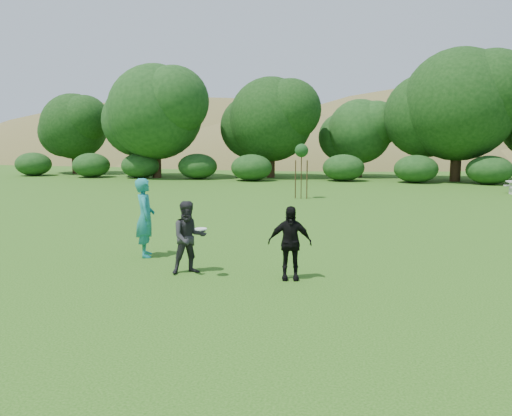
{
  "coord_description": "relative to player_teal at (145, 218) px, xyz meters",
  "views": [
    {
      "loc": [
        2.8,
        -10.98,
        3.06
      ],
      "look_at": [
        0.0,
        3.0,
        1.1
      ],
      "focal_mm": 35.0,
      "sensor_mm": 36.0,
      "label": 1
    }
  ],
  "objects": [
    {
      "name": "hillside",
      "position": [
        2.02,
        67.36,
        -13.01
      ],
      "size": [
        150.0,
        72.0,
        52.0
      ],
      "color": "olive",
      "rests_on": "ground"
    },
    {
      "name": "ground",
      "position": [
        2.58,
        -1.09,
        -1.03
      ],
      "size": [
        120.0,
        120.0,
        0.0
      ],
      "primitive_type": "plane",
      "color": "#19470C",
      "rests_on": "ground"
    },
    {
      "name": "tree_row",
      "position": [
        5.81,
        27.6,
        3.84
      ],
      "size": [
        53.92,
        10.38,
        9.62
      ],
      "color": "#3A2616",
      "rests_on": "ground"
    },
    {
      "name": "player_teal",
      "position": [
        0.0,
        0.0,
        0.0
      ],
      "size": [
        0.76,
        0.89,
        2.07
      ],
      "primitive_type": "imported",
      "rotation": [
        0.0,
        0.0,
        2.0
      ],
      "color": "#1B7B7D",
      "rests_on": "ground"
    },
    {
      "name": "frisbee",
      "position": [
        2.07,
        -1.71,
        0.07
      ],
      "size": [
        0.27,
        0.27,
        0.03
      ],
      "color": "white",
      "rests_on": "ground"
    },
    {
      "name": "player_black",
      "position": [
        4.0,
        -1.43,
        -0.22
      ],
      "size": [
        1.01,
        0.55,
        1.64
      ],
      "primitive_type": "imported",
      "rotation": [
        0.0,
        0.0,
        0.16
      ],
      "color": "black",
      "rests_on": "ground"
    },
    {
      "name": "sapling",
      "position": [
        2.6,
        13.77,
        1.39
      ],
      "size": [
        0.7,
        0.7,
        2.85
      ],
      "color": "#3B2A17",
      "rests_on": "ground"
    },
    {
      "name": "player_grey",
      "position": [
        1.67,
        -1.39,
        -0.19
      ],
      "size": [
        1.03,
        0.97,
        1.68
      ],
      "primitive_type": "imported",
      "rotation": [
        0.0,
        0.0,
        0.55
      ],
      "color": "#262628",
      "rests_on": "ground"
    }
  ]
}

